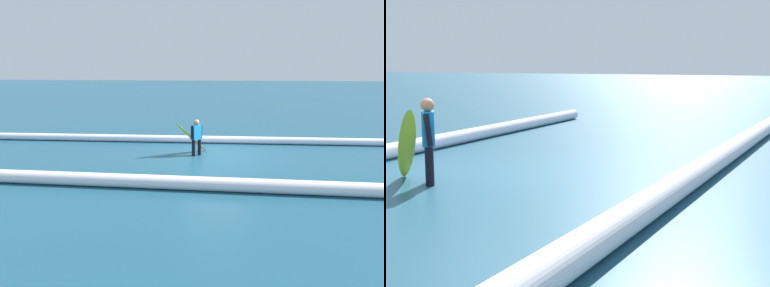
# 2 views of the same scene
# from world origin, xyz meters

# --- Properties ---
(ground_plane) EXTENTS (147.58, 147.58, 0.00)m
(ground_plane) POSITION_xyz_m (0.00, 0.00, 0.00)
(ground_plane) COLOR navy
(surfer) EXTENTS (0.42, 0.40, 1.43)m
(surfer) POSITION_xyz_m (0.81, 0.11, 0.79)
(surfer) COLOR black
(surfer) RESTS_ON ground_plane
(surfboard) EXTENTS (1.28, 1.34, 1.34)m
(surfboard) POSITION_xyz_m (1.03, -0.17, 0.65)
(surfboard) COLOR yellow
(surfboard) RESTS_ON ground_plane
(wave_crest_midground) EXTENTS (22.46, 0.86, 0.40)m
(wave_crest_midground) POSITION_xyz_m (1.56, 4.07, 0.20)
(wave_crest_midground) COLOR white
(wave_crest_midground) RESTS_ON ground_plane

